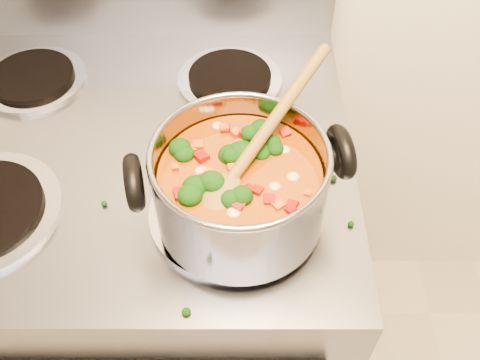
# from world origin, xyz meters

# --- Properties ---
(electric_range) EXTENTS (0.72, 0.66, 1.08)m
(electric_range) POSITION_xyz_m (-0.02, 1.16, 0.47)
(electric_range) COLOR gray
(electric_range) RESTS_ON ground
(stockpot) EXTENTS (0.29, 0.22, 0.14)m
(stockpot) POSITION_xyz_m (0.17, 1.00, 1.00)
(stockpot) COLOR gray
(stockpot) RESTS_ON electric_range
(wooden_spoon) EXTENTS (0.19, 0.25, 0.09)m
(wooden_spoon) POSITION_xyz_m (0.18, 1.02, 1.04)
(wooden_spoon) COLOR brown
(wooden_spoon) RESTS_ON stockpot
(cooktop_crumbs) EXTENTS (0.31, 0.27, 0.01)m
(cooktop_crumbs) POSITION_xyz_m (0.19, 1.01, 0.92)
(cooktop_crumbs) COLOR black
(cooktop_crumbs) RESTS_ON electric_range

